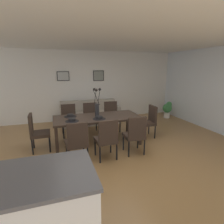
{
  "coord_description": "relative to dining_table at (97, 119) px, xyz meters",
  "views": [
    {
      "loc": [
        -1.14,
        -3.66,
        1.96
      ],
      "look_at": [
        0.38,
        1.01,
        0.76
      ],
      "focal_mm": 28.77,
      "sensor_mm": 36.0,
      "label": 1
    }
  ],
  "objects": [
    {
      "name": "dining_table",
      "position": [
        0.0,
        0.0,
        0.0
      ],
      "size": [
        2.2,
        0.96,
        0.74
      ],
      "color": "#33261E",
      "rests_on": "ground"
    },
    {
      "name": "framed_picture_left",
      "position": [
        -0.66,
        2.46,
        1.01
      ],
      "size": [
        0.43,
        0.03,
        0.34
      ],
      "color": "black"
    },
    {
      "name": "back_wall_panel",
      "position": [
        0.12,
        2.53,
        0.63
      ],
      "size": [
        9.0,
        0.1,
        2.6
      ],
      "primitive_type": "cube",
      "color": "white",
      "rests_on": "ground"
    },
    {
      "name": "bowl_near_right",
      "position": [
        -0.66,
        0.22,
        0.11
      ],
      "size": [
        0.17,
        0.17,
        0.07
      ],
      "color": "black",
      "rests_on": "dining_table"
    },
    {
      "name": "dining_chair_head_west",
      "position": [
        -1.48,
        0.03,
        -0.16
      ],
      "size": [
        0.45,
        0.45,
        0.92
      ],
      "color": "#33261E",
      "rests_on": "ground"
    },
    {
      "name": "ceiling_panel",
      "position": [
        0.12,
        -0.32,
        1.97
      ],
      "size": [
        9.0,
        7.2,
        0.08
      ],
      "primitive_type": "cube",
      "color": "white"
    },
    {
      "name": "bowl_near_left",
      "position": [
        -0.66,
        -0.22,
        0.11
      ],
      "size": [
        0.17,
        0.17,
        0.07
      ],
      "color": "black",
      "rests_on": "dining_table"
    },
    {
      "name": "bowl_far_left",
      "position": [
        0.0,
        -0.22,
        0.11
      ],
      "size": [
        0.17,
        0.17,
        0.07
      ],
      "color": "black",
      "rests_on": "dining_table"
    },
    {
      "name": "dining_chair_far_left",
      "position": [
        -0.01,
        -0.9,
        -0.16
      ],
      "size": [
        0.46,
        0.46,
        0.92
      ],
      "color": "#33261E",
      "rests_on": "ground"
    },
    {
      "name": "framed_picture_center",
      "position": [
        0.66,
        2.46,
        1.01
      ],
      "size": [
        0.42,
        0.03,
        0.39
      ],
      "color": "black"
    },
    {
      "name": "kitchen_island",
      "position": [
        -1.3,
        -2.62,
        -0.21
      ],
      "size": [
        1.27,
        0.85,
        0.92
      ],
      "color": "silver",
      "rests_on": "ground"
    },
    {
      "name": "placemat_near_right",
      "position": [
        -0.66,
        0.22,
        0.07
      ],
      "size": [
        0.32,
        0.32,
        0.01
      ],
      "primitive_type": "cylinder",
      "color": "black",
      "rests_on": "dining_table"
    },
    {
      "name": "dining_chair_mid_left",
      "position": [
        0.68,
        -0.86,
        -0.16
      ],
      "size": [
        0.46,
        0.46,
        0.92
      ],
      "color": "#33261E",
      "rests_on": "ground"
    },
    {
      "name": "dining_chair_head_east",
      "position": [
        1.53,
        0.02,
        -0.16
      ],
      "size": [
        0.46,
        0.46,
        0.92
      ],
      "color": "#33261E",
      "rests_on": "ground"
    },
    {
      "name": "sofa",
      "position": [
        0.18,
        1.91,
        -0.39
      ],
      "size": [
        2.06,
        0.84,
        0.8
      ],
      "color": "#A89E8E",
      "rests_on": "ground"
    },
    {
      "name": "dining_chair_near_right",
      "position": [
        -0.65,
        0.9,
        -0.16
      ],
      "size": [
        0.44,
        0.44,
        0.92
      ],
      "color": "#33261E",
      "rests_on": "ground"
    },
    {
      "name": "ground_plane",
      "position": [
        0.12,
        -0.72,
        -0.67
      ],
      "size": [
        9.0,
        9.0,
        0.0
      ],
      "primitive_type": "plane",
      "color": "olive"
    },
    {
      "name": "centerpiece_vase",
      "position": [
        0.0,
        0.0,
        0.35
      ],
      "size": [
        0.21,
        0.23,
        0.73
      ],
      "color": "#232326",
      "rests_on": "dining_table"
    },
    {
      "name": "dining_chair_far_right",
      "position": [
        0.01,
        0.9,
        -0.16
      ],
      "size": [
        0.44,
        0.44,
        0.92
      ],
      "color": "#33261E",
      "rests_on": "ground"
    },
    {
      "name": "side_window_wall",
      "position": [
        3.77,
        -0.32,
        0.63
      ],
      "size": [
        0.1,
        6.3,
        2.6
      ],
      "primitive_type": "cube",
      "color": "white",
      "rests_on": "ground"
    },
    {
      "name": "placemat_far_left",
      "position": [
        0.0,
        -0.22,
        0.07
      ],
      "size": [
        0.32,
        0.32,
        0.01
      ],
      "primitive_type": "cylinder",
      "color": "black",
      "rests_on": "dining_table"
    },
    {
      "name": "potted_plant",
      "position": [
        3.28,
        1.62,
        -0.3
      ],
      "size": [
        0.36,
        0.36,
        0.67
      ],
      "color": "silver",
      "rests_on": "ground"
    },
    {
      "name": "dining_chair_near_left",
      "position": [
        -0.64,
        -0.88,
        -0.16
      ],
      "size": [
        0.47,
        0.47,
        0.92
      ],
      "color": "#33261E",
      "rests_on": "ground"
    },
    {
      "name": "placemat_near_left",
      "position": [
        -0.66,
        -0.22,
        0.07
      ],
      "size": [
        0.32,
        0.32,
        0.01
      ],
      "primitive_type": "cylinder",
      "color": "black",
      "rests_on": "dining_table"
    },
    {
      "name": "dining_chair_mid_right",
      "position": [
        0.69,
        0.92,
        -0.16
      ],
      "size": [
        0.44,
        0.44,
        0.92
      ],
      "color": "#33261E",
      "rests_on": "ground"
    }
  ]
}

